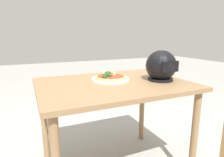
# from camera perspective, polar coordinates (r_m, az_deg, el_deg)

# --- Properties ---
(dining_table) EXTENTS (1.09, 0.82, 0.75)m
(dining_table) POSITION_cam_1_polar(r_m,az_deg,el_deg) (1.47, 0.47, -4.71)
(dining_table) COLOR olive
(dining_table) RESTS_ON ground
(pizza_plate) EXTENTS (0.30, 0.30, 0.01)m
(pizza_plate) POSITION_cam_1_polar(r_m,az_deg,el_deg) (1.52, -0.45, -0.19)
(pizza_plate) COLOR white
(pizza_plate) RESTS_ON dining_table
(pizza) EXTENTS (0.24, 0.24, 0.05)m
(pizza) POSITION_cam_1_polar(r_m,az_deg,el_deg) (1.51, -0.61, 0.53)
(pizza) COLOR tan
(pizza) RESTS_ON pizza_plate
(motorcycle_helmet) EXTENTS (0.23, 0.23, 0.23)m
(motorcycle_helmet) POSITION_cam_1_polar(r_m,az_deg,el_deg) (1.53, 14.26, 3.51)
(motorcycle_helmet) COLOR black
(motorcycle_helmet) RESTS_ON dining_table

